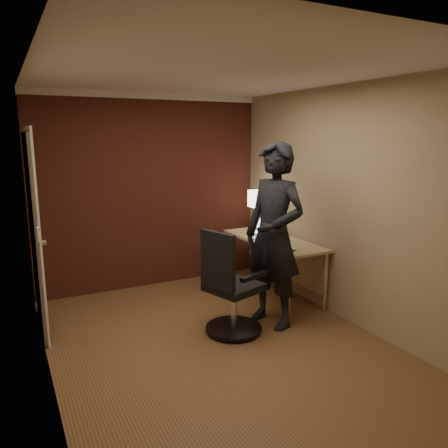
{
  "coord_description": "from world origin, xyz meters",
  "views": [
    {
      "loc": [
        -1.73,
        -3.51,
        1.98
      ],
      "look_at": [
        0.35,
        0.55,
        1.05
      ],
      "focal_mm": 35.0,
      "sensor_mm": 36.0,
      "label": 1
    }
  ],
  "objects_px": {
    "desk_lamp": "(259,199)",
    "person": "(274,236)",
    "phone": "(290,250)",
    "laptop": "(265,231)",
    "desk": "(278,249)",
    "wallet": "(281,236)",
    "office_chair": "(229,290)",
    "mouse": "(280,243)"
  },
  "relations": [
    {
      "from": "desk_lamp",
      "to": "person",
      "type": "height_order",
      "value": "person"
    },
    {
      "from": "person",
      "to": "phone",
      "type": "bearing_deg",
      "value": 98.23
    },
    {
      "from": "desk_lamp",
      "to": "laptop",
      "type": "height_order",
      "value": "desk_lamp"
    },
    {
      "from": "desk",
      "to": "wallet",
      "type": "bearing_deg",
      "value": 34.39
    },
    {
      "from": "phone",
      "to": "person",
      "type": "bearing_deg",
      "value": -174.74
    },
    {
      "from": "wallet",
      "to": "phone",
      "type": "bearing_deg",
      "value": -116.38
    },
    {
      "from": "laptop",
      "to": "wallet",
      "type": "height_order",
      "value": "laptop"
    },
    {
      "from": "desk",
      "to": "office_chair",
      "type": "relative_size",
      "value": 1.42
    },
    {
      "from": "wallet",
      "to": "person",
      "type": "distance_m",
      "value": 0.98
    },
    {
      "from": "desk",
      "to": "laptop",
      "type": "height_order",
      "value": "laptop"
    },
    {
      "from": "laptop",
      "to": "person",
      "type": "distance_m",
      "value": 0.98
    },
    {
      "from": "laptop",
      "to": "desk",
      "type": "bearing_deg",
      "value": -63.65
    },
    {
      "from": "wallet",
      "to": "mouse",
      "type": "bearing_deg",
      "value": -126.92
    },
    {
      "from": "laptop",
      "to": "person",
      "type": "xyz_separation_m",
      "value": [
        -0.44,
        -0.86,
        0.17
      ]
    },
    {
      "from": "mouse",
      "to": "person",
      "type": "distance_m",
      "value": 0.61
    },
    {
      "from": "laptop",
      "to": "wallet",
      "type": "bearing_deg",
      "value": -34.95
    },
    {
      "from": "office_chair",
      "to": "desk",
      "type": "bearing_deg",
      "value": 33.64
    },
    {
      "from": "wallet",
      "to": "desk_lamp",
      "type": "bearing_deg",
      "value": 95.59
    },
    {
      "from": "laptop",
      "to": "office_chair",
      "type": "height_order",
      "value": "office_chair"
    },
    {
      "from": "phone",
      "to": "wallet",
      "type": "xyz_separation_m",
      "value": [
        0.29,
        0.59,
        0.01
      ]
    },
    {
      "from": "laptop",
      "to": "office_chair",
      "type": "distance_m",
      "value": 1.35
    },
    {
      "from": "desk",
      "to": "mouse",
      "type": "relative_size",
      "value": 15.0
    },
    {
      "from": "mouse",
      "to": "wallet",
      "type": "xyz_separation_m",
      "value": [
        0.23,
        0.31,
        -0.01
      ]
    },
    {
      "from": "phone",
      "to": "person",
      "type": "height_order",
      "value": "person"
    },
    {
      "from": "desk",
      "to": "mouse",
      "type": "xyz_separation_m",
      "value": [
        -0.15,
        -0.25,
        0.14
      ]
    },
    {
      "from": "wallet",
      "to": "office_chair",
      "type": "relative_size",
      "value": 0.1
    },
    {
      "from": "laptop",
      "to": "phone",
      "type": "height_order",
      "value": "laptop"
    },
    {
      "from": "desk",
      "to": "desk_lamp",
      "type": "height_order",
      "value": "desk_lamp"
    },
    {
      "from": "desk",
      "to": "person",
      "type": "height_order",
      "value": "person"
    },
    {
      "from": "desk_lamp",
      "to": "phone",
      "type": "xyz_separation_m",
      "value": [
        -0.24,
        -1.06,
        -0.41
      ]
    },
    {
      "from": "desk",
      "to": "laptop",
      "type": "relative_size",
      "value": 3.63
    },
    {
      "from": "desk_lamp",
      "to": "phone",
      "type": "height_order",
      "value": "desk_lamp"
    },
    {
      "from": "desk_lamp",
      "to": "laptop",
      "type": "bearing_deg",
      "value": -108.68
    },
    {
      "from": "desk_lamp",
      "to": "person",
      "type": "distance_m",
      "value": 1.35
    },
    {
      "from": "wallet",
      "to": "person",
      "type": "height_order",
      "value": "person"
    },
    {
      "from": "desk",
      "to": "desk_lamp",
      "type": "xyz_separation_m",
      "value": [
        0.04,
        0.53,
        0.55
      ]
    },
    {
      "from": "office_chair",
      "to": "person",
      "type": "distance_m",
      "value": 0.73
    },
    {
      "from": "office_chair",
      "to": "person",
      "type": "relative_size",
      "value": 0.55
    },
    {
      "from": "mouse",
      "to": "desk",
      "type": "bearing_deg",
      "value": 81.96
    },
    {
      "from": "desk",
      "to": "mouse",
      "type": "height_order",
      "value": "mouse"
    },
    {
      "from": "desk_lamp",
      "to": "office_chair",
      "type": "relative_size",
      "value": 0.51
    },
    {
      "from": "mouse",
      "to": "wallet",
      "type": "distance_m",
      "value": 0.38
    }
  ]
}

